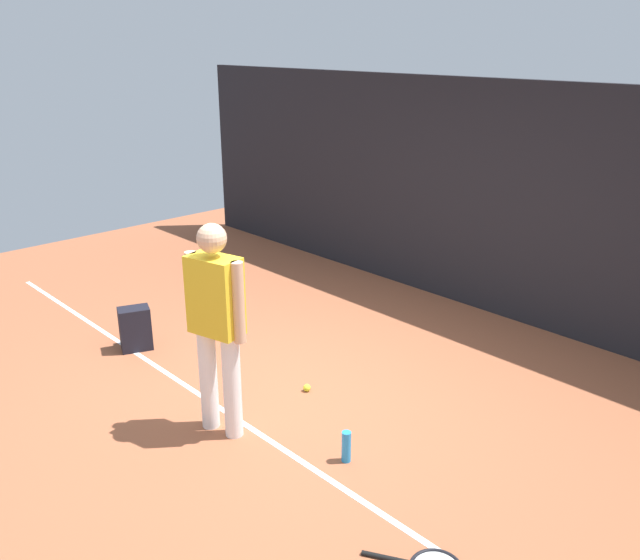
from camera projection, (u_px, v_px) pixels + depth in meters
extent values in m
plane|color=#9E5638|center=(286.00, 399.00, 5.71)|extent=(12.00, 12.00, 0.00)
cube|color=black|center=(493.00, 200.00, 7.21)|extent=(10.00, 0.10, 2.55)
cube|color=white|center=(240.00, 421.00, 5.39)|extent=(9.00, 0.05, 0.00)
cylinder|color=white|center=(208.00, 378.00, 5.19)|extent=(0.14, 0.14, 0.85)
cylinder|color=white|center=(232.00, 387.00, 5.07)|extent=(0.14, 0.14, 0.85)
cube|color=yellow|center=(215.00, 296.00, 4.88)|extent=(0.44, 0.31, 0.60)
sphere|color=#D8A884|center=(212.00, 238.00, 4.73)|extent=(0.22, 0.22, 0.22)
cylinder|color=#D8A884|center=(193.00, 291.00, 4.99)|extent=(0.09, 0.09, 0.62)
cylinder|color=#D8A884|center=(238.00, 303.00, 4.77)|extent=(0.09, 0.09, 0.62)
cylinder|color=black|center=(386.00, 558.00, 3.96)|extent=(0.28, 0.18, 0.03)
cube|color=black|center=(135.00, 329.00, 6.57)|extent=(0.30, 0.35, 0.44)
cube|color=black|center=(134.00, 331.00, 6.72)|extent=(0.15, 0.23, 0.20)
sphere|color=#CCE033|center=(307.00, 388.00, 5.84)|extent=(0.07, 0.07, 0.07)
cylinder|color=#268CD8|center=(346.00, 447.00, 4.84)|extent=(0.07, 0.07, 0.25)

